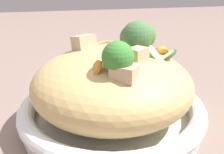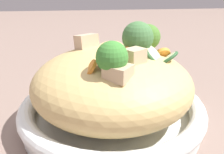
{
  "view_description": "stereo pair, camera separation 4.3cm",
  "coord_description": "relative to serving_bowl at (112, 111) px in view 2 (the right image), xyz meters",
  "views": [
    {
      "loc": [
        0.39,
        -0.08,
        0.25
      ],
      "look_at": [
        0.0,
        0.0,
        0.09
      ],
      "focal_mm": 41.09,
      "sensor_mm": 36.0,
      "label": 1
    },
    {
      "loc": [
        0.39,
        -0.04,
        0.25
      ],
      "look_at": [
        0.0,
        0.0,
        0.09
      ],
      "focal_mm": 41.09,
      "sensor_mm": 36.0,
      "label": 2
    }
  ],
  "objects": [
    {
      "name": "zucchini_slices",
      "position": [
        0.01,
        0.07,
        0.1
      ],
      "size": [
        0.05,
        0.07,
        0.04
      ],
      "color": "beige",
      "rests_on": "serving_bowl"
    },
    {
      "name": "serving_bowl",
      "position": [
        0.0,
        0.0,
        0.0
      ],
      "size": [
        0.32,
        0.32,
        0.05
      ],
      "color": "white",
      "rests_on": "ground_plane"
    },
    {
      "name": "noodle_heap",
      "position": [
        -0.0,
        -0.0,
        0.05
      ],
      "size": [
        0.27,
        0.27,
        0.12
      ],
      "color": "tan",
      "rests_on": "serving_bowl"
    },
    {
      "name": "carrot_coins",
      "position": [
        0.02,
        0.03,
        0.1
      ],
      "size": [
        0.09,
        0.14,
        0.04
      ],
      "color": "orange",
      "rests_on": "serving_bowl"
    },
    {
      "name": "ground_plane",
      "position": [
        0.0,
        0.0,
        -0.02
      ],
      "size": [
        3.0,
        3.0,
        0.0
      ],
      "primitive_type": "plane",
      "color": "#806A5F"
    },
    {
      "name": "chicken_chunks",
      "position": [
        0.01,
        -0.01,
        0.11
      ],
      "size": [
        0.17,
        0.11,
        0.04
      ],
      "color": "#CFB890",
      "rests_on": "serving_bowl"
    },
    {
      "name": "broccoli_florets",
      "position": [
        -0.03,
        0.04,
        0.12
      ],
      "size": [
        0.23,
        0.13,
        0.08
      ],
      "color": "#99BB7B",
      "rests_on": "serving_bowl"
    }
  ]
}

